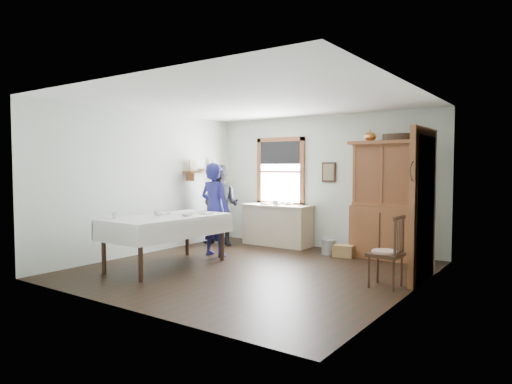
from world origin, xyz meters
TOP-DOWN VIEW (x-y plane):
  - room at (0.00, 0.00)m, footprint 5.01×5.01m
  - window at (-1.00, 2.47)m, footprint 1.18×0.07m
  - doorway at (2.46, 0.85)m, footprint 0.09×1.14m
  - wall_shelf at (-2.37, 1.54)m, footprint 0.24×1.00m
  - framed_picture at (0.15, 2.46)m, footprint 0.30×0.04m
  - rug_beater at (2.45, 0.30)m, footprint 0.01×0.27m
  - work_counter at (-0.90, 2.18)m, footprint 1.50×0.57m
  - china_hutch at (1.42, 2.16)m, footprint 1.26×0.61m
  - dining_table at (-1.27, -0.63)m, footprint 1.17×2.14m
  - spindle_chair at (2.12, 0.20)m, footprint 0.49×0.49m
  - pail at (0.44, 1.89)m, footprint 0.32×0.32m
  - wicker_basket at (0.79, 1.83)m, footprint 0.39×0.29m
  - woman_blue at (-1.24, 0.55)m, footprint 0.59×0.39m
  - figure_dark at (-1.85, 1.48)m, footprint 0.88×0.76m
  - table_cup_a at (-1.45, -0.66)m, footprint 0.14×0.14m
  - table_cup_b at (-1.69, -1.34)m, footprint 0.12×0.12m
  - table_bowl at (-0.98, -0.45)m, footprint 0.21×0.21m
  - counter_book at (-1.27, 2.19)m, footprint 0.19×0.25m
  - counter_bowl at (-0.67, 2.27)m, footprint 0.22×0.22m
  - shelf_bowl at (-2.37, 1.55)m, footprint 0.22×0.22m

SIDE VIEW (x-z plane):
  - wicker_basket at x=0.79m, z-range 0.00..0.22m
  - pail at x=0.44m, z-range 0.00..0.28m
  - dining_table at x=-1.27m, z-range 0.00..0.84m
  - work_counter at x=-0.90m, z-range 0.00..0.86m
  - spindle_chair at x=2.12m, z-range 0.00..1.00m
  - figure_dark at x=-1.85m, z-range 0.00..1.57m
  - woman_blue at x=-1.24m, z-range 0.00..1.60m
  - table_bowl at x=-0.98m, z-range 0.84..0.89m
  - counter_book at x=-1.27m, z-range 0.86..0.88m
  - counter_bowl at x=-0.67m, z-range 0.86..0.92m
  - table_cup_a at x=-1.45m, z-range 0.84..0.94m
  - table_cup_b at x=-1.69m, z-range 0.84..0.94m
  - china_hutch at x=1.42m, z-range 0.00..2.12m
  - doorway at x=2.46m, z-range 0.05..2.27m
  - room at x=0.00m, z-range 0.00..2.70m
  - framed_picture at x=0.15m, z-range 1.35..1.75m
  - wall_shelf at x=-2.37m, z-range 1.35..1.79m
  - shelf_bowl at x=-2.37m, z-range 1.57..1.62m
  - window at x=-1.00m, z-range 0.89..2.37m
  - rug_beater at x=2.45m, z-range 1.58..1.86m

